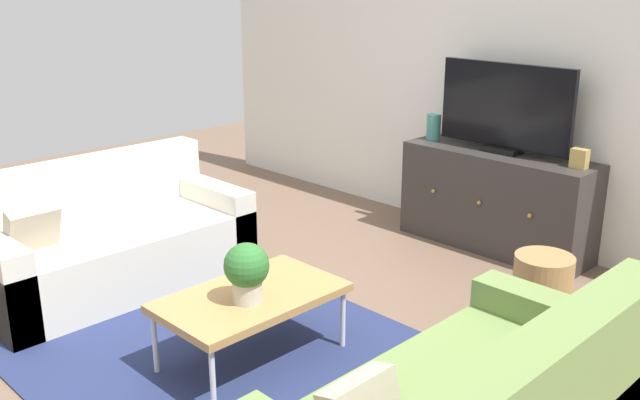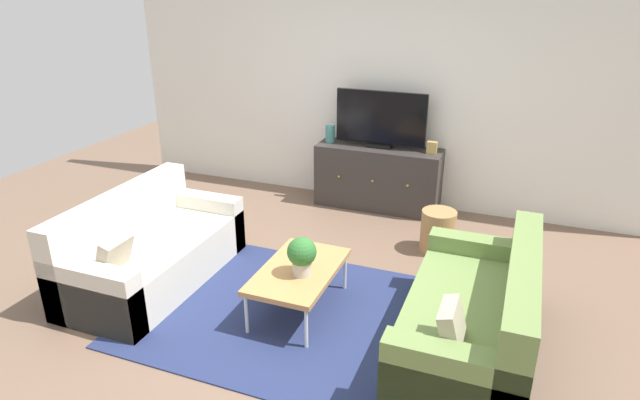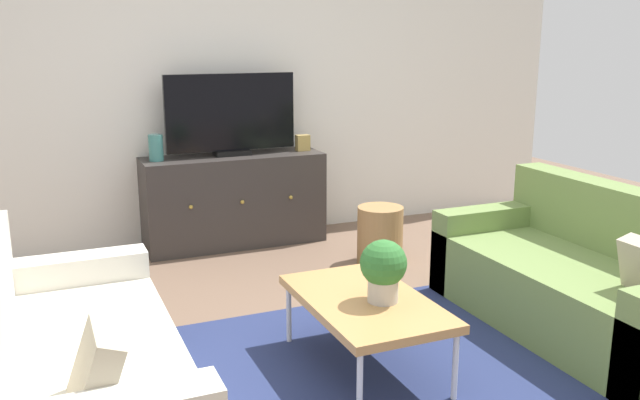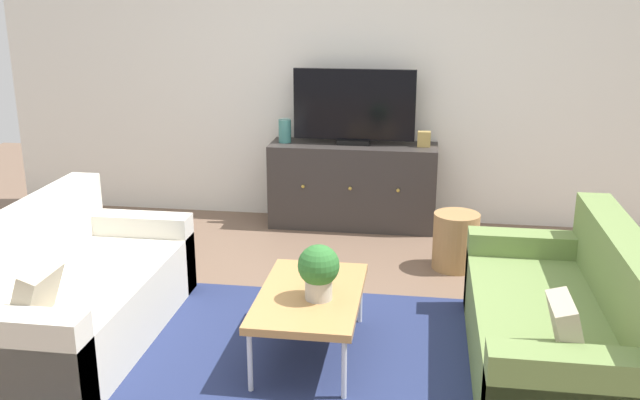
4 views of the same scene
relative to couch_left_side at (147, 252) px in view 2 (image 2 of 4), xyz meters
The scene contains 12 objects.
ground_plane 1.46m from the couch_left_side, ahead, with size 10.00×10.00×0.00m, color brown.
wall_back 3.20m from the couch_left_side, 61.61° to the left, with size 6.40×0.12×2.70m, color silver.
area_rug 1.46m from the couch_left_side, ahead, with size 2.50×1.90×0.01m, color navy.
couch_left_side is the anchor object (origin of this frame).
couch_right_side 2.87m from the couch_left_side, ahead, with size 0.85×1.72×0.81m.
coffee_table 1.46m from the couch_left_side, ahead, with size 0.57×0.95×0.39m.
potted_plant 1.54m from the couch_left_side, ahead, with size 0.23×0.23×0.31m.
tv_console 2.79m from the couch_left_side, 58.50° to the left, with size 1.44×0.47×0.73m.
flat_screen_tv 2.91m from the couch_left_side, 58.71° to the left, with size 1.04×0.16×0.64m.
glass_vase 2.59m from the couch_left_side, 70.16° to the left, with size 0.11×0.11×0.20m, color teal.
mantel_clock 3.18m from the couch_left_side, 49.15° to the left, with size 0.11×0.07×0.13m, color tan.
wicker_basket 2.76m from the couch_left_side, 32.81° to the left, with size 0.34×0.34×0.43m, color #9E7547.
Camera 2 is at (1.55, -3.53, 2.54)m, focal length 30.50 mm.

